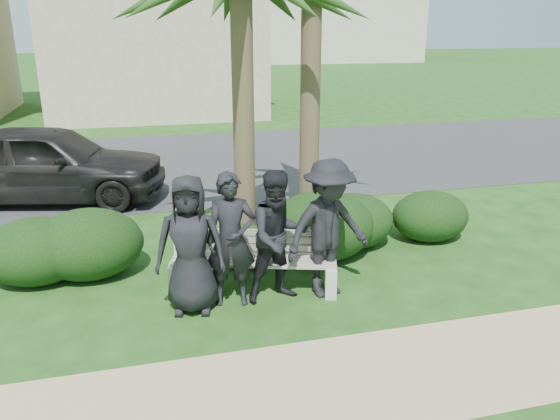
# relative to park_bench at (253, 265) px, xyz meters

# --- Properties ---
(ground) EXTENTS (160.00, 160.00, 0.00)m
(ground) POSITION_rel_park_bench_xyz_m (0.57, -0.43, -0.34)
(ground) COLOR #174112
(ground) RESTS_ON ground
(footpath) EXTENTS (30.00, 1.60, 0.01)m
(footpath) POSITION_rel_park_bench_xyz_m (0.57, -2.23, -0.34)
(footpath) COLOR tan
(footpath) RESTS_ON ground
(asphalt_street) EXTENTS (160.00, 8.00, 0.01)m
(asphalt_street) POSITION_rel_park_bench_xyz_m (0.57, 7.57, -0.34)
(asphalt_street) COLOR #2D2D30
(asphalt_street) RESTS_ON ground
(stucco_bldg_right) EXTENTS (8.40, 8.40, 7.30)m
(stucco_bldg_right) POSITION_rel_park_bench_xyz_m (-0.43, 17.57, 3.32)
(stucco_bldg_right) COLOR tan
(stucco_bldg_right) RESTS_ON ground
(park_bench) EXTENTS (2.32, 1.12, 0.76)m
(park_bench) POSITION_rel_park_bench_xyz_m (0.00, 0.00, 0.00)
(park_bench) COLOR gray
(park_bench) RESTS_ON ground
(man_a) EXTENTS (0.94, 0.71, 1.72)m
(man_a) POSITION_rel_park_bench_xyz_m (-0.83, -0.35, 0.52)
(man_a) COLOR black
(man_a) RESTS_ON ground
(man_b) EXTENTS (0.68, 0.50, 1.71)m
(man_b) POSITION_rel_park_bench_xyz_m (-0.33, -0.30, 0.51)
(man_b) COLOR black
(man_b) RESTS_ON ground
(man_c) EXTENTS (0.91, 0.75, 1.71)m
(man_c) POSITION_rel_park_bench_xyz_m (0.27, -0.34, 0.51)
(man_c) COLOR black
(man_c) RESTS_ON ground
(man_d) EXTENTS (1.29, 0.90, 1.82)m
(man_d) POSITION_rel_park_bench_xyz_m (0.91, -0.37, 0.56)
(man_d) COLOR black
(man_d) RESTS_ON ground
(hedge_a) EXTENTS (1.42, 1.17, 0.92)m
(hedge_a) POSITION_rel_park_bench_xyz_m (-2.81, 1.02, 0.12)
(hedge_a) COLOR black
(hedge_a) RESTS_ON ground
(hedge_b) EXTENTS (1.52, 1.26, 0.99)m
(hedge_b) POSITION_rel_park_bench_xyz_m (-2.13, 1.03, 0.15)
(hedge_b) COLOR black
(hedge_b) RESTS_ON ground
(hedge_c) EXTENTS (0.94, 0.77, 0.61)m
(hedge_c) POSITION_rel_park_bench_xyz_m (0.04, 0.88, -0.04)
(hedge_c) COLOR black
(hedge_c) RESTS_ON ground
(hedge_d) EXTENTS (1.62, 1.34, 1.06)m
(hedge_d) POSITION_rel_park_bench_xyz_m (1.23, 0.81, 0.18)
(hedge_d) COLOR black
(hedge_d) RESTS_ON ground
(hedge_e) EXTENTS (1.35, 1.12, 0.88)m
(hedge_e) POSITION_rel_park_bench_xyz_m (1.85, 1.12, 0.10)
(hedge_e) COLOR black
(hedge_e) RESTS_ON ground
(hedge_f) EXTENTS (1.28, 1.06, 0.83)m
(hedge_f) POSITION_rel_park_bench_xyz_m (3.22, 1.09, 0.07)
(hedge_f) COLOR black
(hedge_f) RESTS_ON ground
(car_a) EXTENTS (4.87, 2.86, 1.56)m
(car_a) POSITION_rel_park_bench_xyz_m (-3.13, 4.91, 0.43)
(car_a) COLOR black
(car_a) RESTS_ON ground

